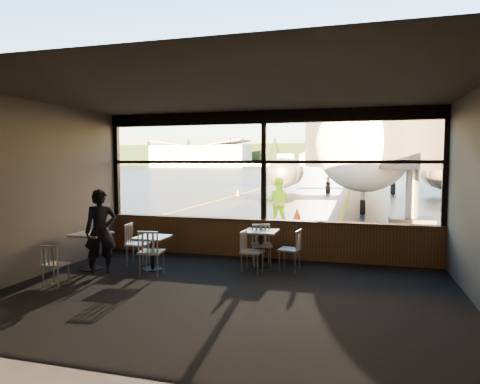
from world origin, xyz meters
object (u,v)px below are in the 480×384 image
at_px(cafe_table_left, 91,251).
at_px(chair_near_w, 252,252).
at_px(passenger, 101,231).
at_px(cone_extra, 377,228).
at_px(chair_mid_s, 152,252).
at_px(chair_mid_w, 138,245).
at_px(cafe_table_mid, 153,253).
at_px(chair_near_e, 290,250).
at_px(cone_nose, 297,213).
at_px(chair_left_s, 56,265).
at_px(cone_wing, 238,193).
at_px(airliner, 361,116).
at_px(cafe_table_near, 261,248).
at_px(ground_crew, 278,202).
at_px(jet_bridge, 403,159).
at_px(chair_near_n, 262,246).

distance_m(cafe_table_left, chair_near_w, 3.44).
bearing_deg(passenger, cone_extra, 12.65).
distance_m(chair_mid_s, chair_mid_w, 0.95).
relative_size(cafe_table_mid, chair_near_e, 0.82).
bearing_deg(cone_nose, chair_left_s, -105.32).
bearing_deg(cone_wing, cafe_table_left, -82.93).
height_order(airliner, cone_extra, airliner).
bearing_deg(cone_extra, chair_left_s, -130.19).
distance_m(cafe_table_near, ground_crew, 5.93).
bearing_deg(cone_extra, chair_mid_w, -135.18).
bearing_deg(cafe_table_near, cafe_table_mid, -155.86).
distance_m(cafe_table_left, chair_mid_w, 0.98).
bearing_deg(cafe_table_mid, chair_left_s, -126.87).
bearing_deg(chair_left_s, cafe_table_left, 90.87).
height_order(chair_left_s, cone_nose, chair_left_s).
height_order(jet_bridge, cone_extra, jet_bridge).
xyz_separation_m(jet_bridge, chair_mid_s, (-5.43, -7.71, -1.93)).
bearing_deg(chair_near_e, chair_near_n, 78.14).
height_order(cafe_table_mid, chair_near_n, chair_near_n).
bearing_deg(airliner, chair_near_w, -95.80).
relative_size(chair_near_n, chair_mid_w, 0.97).
distance_m(jet_bridge, cone_nose, 4.83).
bearing_deg(cafe_table_mid, airliner, 79.68).
distance_m(passenger, cone_wing, 20.59).
bearing_deg(chair_near_w, cafe_table_mid, -78.14).
bearing_deg(airliner, passenger, -102.70).
bearing_deg(jet_bridge, chair_mid_s, -125.17).
height_order(airliner, ground_crew, airliner).
bearing_deg(cafe_table_left, passenger, -25.24).
relative_size(cafe_table_near, cafe_table_left, 1.01).
xyz_separation_m(cafe_table_left, chair_near_e, (4.10, 1.05, 0.05)).
bearing_deg(cone_extra, jet_bridge, 64.86).
height_order(airliner, chair_near_e, airliner).
xyz_separation_m(airliner, cone_extra, (0.50, -18.04, -5.24)).
distance_m(chair_mid_w, ground_crew, 6.86).
xyz_separation_m(chair_near_w, cone_extra, (2.66, 5.20, -0.17)).
distance_m(cafe_table_left, chair_mid_s, 1.47).
xyz_separation_m(jet_bridge, chair_near_w, (-3.51, -7.00, -1.96)).
bearing_deg(chair_near_n, cafe_table_left, 2.10).
distance_m(airliner, ground_crew, 17.56).
distance_m(jet_bridge, cone_wing, 15.88).
relative_size(ground_crew, cone_wing, 4.10).
bearing_deg(cafe_table_left, cone_extra, 43.82).
height_order(cafe_table_near, cafe_table_left, cafe_table_near).
xyz_separation_m(cone_nose, cone_extra, (3.00, -3.74, 0.06)).
bearing_deg(cone_extra, cone_nose, 128.67).
relative_size(chair_near_n, passenger, 0.53).
relative_size(jet_bridge, chair_near_w, 12.44).
bearing_deg(cone_wing, chair_mid_s, -78.93).
distance_m(cafe_table_mid, cone_nose, 9.40).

